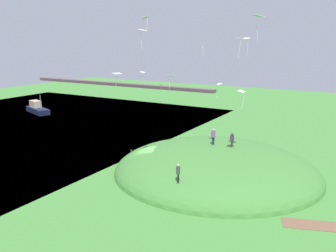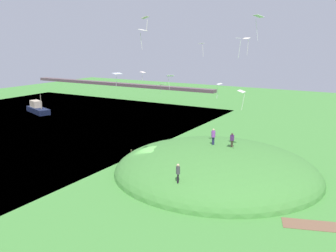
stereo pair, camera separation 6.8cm
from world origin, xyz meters
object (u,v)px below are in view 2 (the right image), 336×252
at_px(person_with_child, 232,138).
at_px(kite_8, 242,92).
at_px(kite_0, 219,85).
at_px(kite_3, 145,18).
at_px(kite_5, 247,40).
at_px(kite_6, 143,73).
at_px(person_walking_path, 213,135).
at_px(kite_11, 202,44).
at_px(kite_4, 117,74).
at_px(kite_9, 239,40).
at_px(boat_on_lake, 38,109).
at_px(kite_10, 258,17).
at_px(person_near_shore, 178,171).
at_px(kite_7, 161,85).
at_px(mooring_post, 131,153).
at_px(kite_2, 143,31).
at_px(kite_1, 170,77).

bearing_deg(person_with_child, kite_8, -79.74).
distance_m(kite_0, kite_3, 11.37).
bearing_deg(kite_5, kite_6, -160.44).
relative_size(person_walking_path, kite_11, 1.22).
xyz_separation_m(person_walking_path, kite_4, (-12.49, -1.03, 6.27)).
height_order(kite_9, kite_11, kite_9).
distance_m(kite_0, kite_5, 9.05).
xyz_separation_m(boat_on_lake, kite_3, (41.66, -21.97, 15.73)).
height_order(person_with_child, kite_8, kite_8).
height_order(boat_on_lake, kite_9, kite_9).
xyz_separation_m(kite_3, kite_10, (9.05, 4.69, 0.03)).
relative_size(person_near_shore, kite_11, 1.21).
height_order(kite_4, kite_5, kite_5).
distance_m(kite_3, kite_6, 15.37).
relative_size(kite_4, kite_7, 1.18).
relative_size(person_near_shore, kite_7, 1.34).
bearing_deg(kite_9, person_walking_path, -127.78).
xyz_separation_m(boat_on_lake, person_near_shore, (45.86, -23.25, 2.20)).
relative_size(kite_8, mooring_post, 2.25).
relative_size(kite_0, mooring_post, 1.95).
xyz_separation_m(boat_on_lake, kite_11, (42.44, -11.46, 13.28)).
xyz_separation_m(kite_6, kite_9, (13.53, -1.41, 4.20)).
xyz_separation_m(person_walking_path, mooring_post, (-11.35, -0.04, -3.88)).
bearing_deg(kite_5, person_with_child, -79.20).
distance_m(kite_3, kite_11, 10.81).
bearing_deg(kite_2, person_with_child, 24.43).
distance_m(kite_2, kite_8, 12.27).
distance_m(person_near_shore, kite_8, 10.08).
relative_size(kite_4, kite_8, 0.82).
height_order(kite_8, kite_10, kite_10).
bearing_deg(kite_1, person_with_child, 15.73).
distance_m(kite_6, kite_7, 4.93).
relative_size(kite_4, kite_10, 0.71).
bearing_deg(kite_0, boat_on_lake, 163.29).
xyz_separation_m(person_with_child, kite_2, (-8.89, -4.04, 11.46)).
xyz_separation_m(kite_0, kite_7, (-12.04, 7.70, -1.47)).
xyz_separation_m(boat_on_lake, kite_1, (40.65, -15.68, 9.84)).
relative_size(kite_10, mooring_post, 2.60).
height_order(boat_on_lake, person_walking_path, person_walking_path).
distance_m(kite_1, kite_9, 8.40).
xyz_separation_m(kite_4, kite_5, (13.12, 9.05, 4.08)).
xyz_separation_m(boat_on_lake, person_walking_path, (45.32, -14.07, 3.48)).
relative_size(kite_0, kite_7, 1.24).
bearing_deg(person_walking_path, kite_6, 122.31).
xyz_separation_m(person_near_shore, kite_2, (-7.34, 5.45, 12.52)).
bearing_deg(kite_0, person_near_shore, -88.82).
bearing_deg(kite_3, person_walking_path, 65.15).
distance_m(boat_on_lake, mooring_post, 36.79).
bearing_deg(kite_9, kite_10, -55.46).
xyz_separation_m(boat_on_lake, kite_0, (45.67, -13.71, 9.02)).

